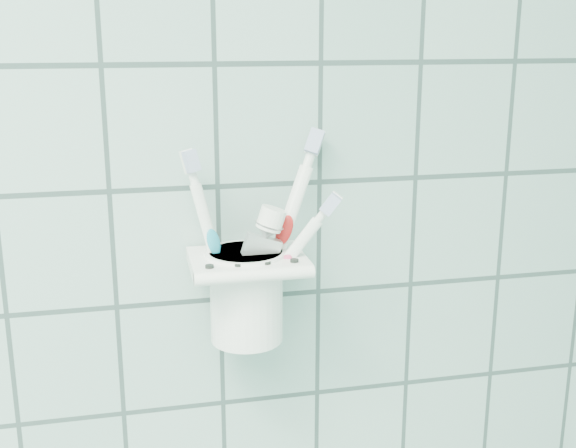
% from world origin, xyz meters
% --- Properties ---
extents(holder_bracket, '(0.11, 0.10, 0.03)m').
position_xyz_m(holder_bracket, '(0.67, 1.15, 1.30)').
color(holder_bracket, white).
rests_on(holder_bracket, wall_back).
extents(cup, '(0.08, 0.08, 0.09)m').
position_xyz_m(cup, '(0.67, 1.16, 1.27)').
color(cup, white).
rests_on(cup, holder_bracket).
extents(toothbrush_pink, '(0.05, 0.03, 0.19)m').
position_xyz_m(toothbrush_pink, '(0.66, 1.15, 1.33)').
color(toothbrush_pink, white).
rests_on(toothbrush_pink, cup).
extents(toothbrush_blue, '(0.09, 0.06, 0.22)m').
position_xyz_m(toothbrush_blue, '(0.67, 1.14, 1.34)').
color(toothbrush_blue, white).
rests_on(toothbrush_blue, cup).
extents(toothbrush_orange, '(0.09, 0.05, 0.17)m').
position_xyz_m(toothbrush_orange, '(0.65, 1.16, 1.32)').
color(toothbrush_orange, white).
rests_on(toothbrush_orange, cup).
extents(toothpaste_tube, '(0.07, 0.03, 0.15)m').
position_xyz_m(toothpaste_tube, '(0.65, 1.15, 1.31)').
color(toothpaste_tube, silver).
rests_on(toothpaste_tube, cup).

